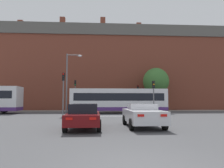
{
  "coord_description": "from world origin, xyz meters",
  "views": [
    {
      "loc": [
        -1.05,
        -5.27,
        1.6
      ],
      "look_at": [
        0.56,
        20.28,
        3.51
      ],
      "focal_mm": 35.0,
      "sensor_mm": 36.0,
      "label": 1
    }
  ],
  "objects_px": {
    "bus_crossing_lead": "(118,100)",
    "traffic_light_near_right": "(154,92)",
    "street_lamp_junction": "(69,77)",
    "pedestrian_waiting": "(85,104)",
    "pedestrian_walking_west": "(92,104)",
    "traffic_light_near_left": "(63,87)",
    "pedestrian_walking_east": "(75,104)",
    "car_saloon_left": "(84,116)",
    "traffic_light_far_right": "(138,93)",
    "car_roadster_right": "(143,115)",
    "traffic_light_far_left": "(75,90)"
  },
  "relations": [
    {
      "from": "pedestrian_waiting",
      "to": "pedestrian_walking_east",
      "type": "bearing_deg",
      "value": 15.1
    },
    {
      "from": "traffic_light_near_right",
      "to": "pedestrian_walking_west",
      "type": "xyz_separation_m",
      "value": [
        -6.79,
        11.84,
        -1.46
      ]
    },
    {
      "from": "bus_crossing_lead",
      "to": "pedestrian_walking_west",
      "type": "relative_size",
      "value": 6.8
    },
    {
      "from": "traffic_light_near_left",
      "to": "pedestrian_waiting",
      "type": "relative_size",
      "value": 2.64
    },
    {
      "from": "bus_crossing_lead",
      "to": "pedestrian_waiting",
      "type": "xyz_separation_m",
      "value": [
        -4.42,
        5.8,
        -0.64
      ]
    },
    {
      "from": "pedestrian_waiting",
      "to": "pedestrian_walking_west",
      "type": "height_order",
      "value": "pedestrian_walking_west"
    },
    {
      "from": "car_roadster_right",
      "to": "bus_crossing_lead",
      "type": "bearing_deg",
      "value": 89.98
    },
    {
      "from": "traffic_light_near_right",
      "to": "street_lamp_junction",
      "type": "height_order",
      "value": "street_lamp_junction"
    },
    {
      "from": "traffic_light_near_right",
      "to": "pedestrian_walking_east",
      "type": "xyz_separation_m",
      "value": [
        -9.4,
        11.3,
        -1.51
      ]
    },
    {
      "from": "traffic_light_far_left",
      "to": "street_lamp_junction",
      "type": "bearing_deg",
      "value": -90.91
    },
    {
      "from": "traffic_light_far_right",
      "to": "traffic_light_far_left",
      "type": "bearing_deg",
      "value": -177.59
    },
    {
      "from": "traffic_light_far_right",
      "to": "bus_crossing_lead",
      "type": "bearing_deg",
      "value": -120.62
    },
    {
      "from": "traffic_light_far_left",
      "to": "pedestrian_waiting",
      "type": "xyz_separation_m",
      "value": [
        1.53,
        0.16,
        -2.09
      ]
    },
    {
      "from": "street_lamp_junction",
      "to": "pedestrian_walking_west",
      "type": "relative_size",
      "value": 4.2
    },
    {
      "from": "street_lamp_junction",
      "to": "bus_crossing_lead",
      "type": "bearing_deg",
      "value": 4.29
    },
    {
      "from": "pedestrian_walking_west",
      "to": "bus_crossing_lead",
      "type": "bearing_deg",
      "value": 46.75
    },
    {
      "from": "street_lamp_junction",
      "to": "pedestrian_waiting",
      "type": "bearing_deg",
      "value": 75.39
    },
    {
      "from": "street_lamp_junction",
      "to": "pedestrian_walking_east",
      "type": "distance_m",
      "value": 8.04
    },
    {
      "from": "car_saloon_left",
      "to": "traffic_light_far_left",
      "type": "xyz_separation_m",
      "value": [
        -2.62,
        20.34,
        2.35
      ]
    },
    {
      "from": "pedestrian_walking_east",
      "to": "street_lamp_junction",
      "type": "bearing_deg",
      "value": 64.35
    },
    {
      "from": "traffic_light_near_right",
      "to": "pedestrian_waiting",
      "type": "bearing_deg",
      "value": 126.85
    },
    {
      "from": "bus_crossing_lead",
      "to": "traffic_light_near_right",
      "type": "xyz_separation_m",
      "value": [
        3.3,
        -4.5,
        0.87
      ]
    },
    {
      "from": "car_saloon_left",
      "to": "pedestrian_walking_east",
      "type": "xyz_separation_m",
      "value": [
        -2.76,
        21.5,
        0.26
      ]
    },
    {
      "from": "pedestrian_waiting",
      "to": "pedestrian_walking_west",
      "type": "relative_size",
      "value": 0.96
    },
    {
      "from": "traffic_light_far_left",
      "to": "street_lamp_junction",
      "type": "xyz_separation_m",
      "value": [
        -0.1,
        -6.09,
        1.36
      ]
    },
    {
      "from": "bus_crossing_lead",
      "to": "pedestrian_walking_east",
      "type": "distance_m",
      "value": 9.16
    },
    {
      "from": "traffic_light_far_left",
      "to": "traffic_light_near_left",
      "type": "bearing_deg",
      "value": -90.54
    },
    {
      "from": "traffic_light_near_left",
      "to": "traffic_light_far_right",
      "type": "bearing_deg",
      "value": 48.56
    },
    {
      "from": "pedestrian_walking_west",
      "to": "pedestrian_walking_east",
      "type": "bearing_deg",
      "value": -56.9
    },
    {
      "from": "traffic_light_far_right",
      "to": "pedestrian_walking_east",
      "type": "xyz_separation_m",
      "value": [
        -9.67,
        0.77,
        -1.68
      ]
    },
    {
      "from": "car_saloon_left",
      "to": "bus_crossing_lead",
      "type": "distance_m",
      "value": 15.1
    },
    {
      "from": "bus_crossing_lead",
      "to": "pedestrian_walking_east",
      "type": "xyz_separation_m",
      "value": [
        -6.09,
        6.8,
        -0.63
      ]
    },
    {
      "from": "street_lamp_junction",
      "to": "pedestrian_walking_east",
      "type": "height_order",
      "value": "street_lamp_junction"
    },
    {
      "from": "traffic_light_near_left",
      "to": "pedestrian_walking_east",
      "type": "distance_m",
      "value": 11.83
    },
    {
      "from": "bus_crossing_lead",
      "to": "traffic_light_near_left",
      "type": "xyz_separation_m",
      "value": [
        -6.05,
        -4.86,
        1.33
      ]
    },
    {
      "from": "traffic_light_far_right",
      "to": "pedestrian_waiting",
      "type": "xyz_separation_m",
      "value": [
        -7.99,
        -0.24,
        -1.68
      ]
    },
    {
      "from": "pedestrian_walking_west",
      "to": "traffic_light_near_left",
      "type": "bearing_deg",
      "value": 9.49
    },
    {
      "from": "traffic_light_near_right",
      "to": "pedestrian_waiting",
      "type": "distance_m",
      "value": 12.96
    },
    {
      "from": "bus_crossing_lead",
      "to": "pedestrian_walking_west",
      "type": "distance_m",
      "value": 8.16
    },
    {
      "from": "traffic_light_far_left",
      "to": "traffic_light_near_left",
      "type": "xyz_separation_m",
      "value": [
        -0.1,
        -10.5,
        -0.13
      ]
    },
    {
      "from": "bus_crossing_lead",
      "to": "street_lamp_junction",
      "type": "distance_m",
      "value": 6.69
    },
    {
      "from": "traffic_light_far_left",
      "to": "pedestrian_walking_east",
      "type": "bearing_deg",
      "value": 97.0
    },
    {
      "from": "car_saloon_left",
      "to": "pedestrian_walking_east",
      "type": "distance_m",
      "value": 21.68
    },
    {
      "from": "traffic_light_far_left",
      "to": "pedestrian_walking_east",
      "type": "relative_size",
      "value": 2.76
    },
    {
      "from": "car_roadster_right",
      "to": "street_lamp_junction",
      "type": "distance_m",
      "value": 15.44
    },
    {
      "from": "traffic_light_near_right",
      "to": "pedestrian_waiting",
      "type": "relative_size",
      "value": 2.2
    },
    {
      "from": "car_saloon_left",
      "to": "street_lamp_junction",
      "type": "distance_m",
      "value": 14.97
    },
    {
      "from": "traffic_light_far_left",
      "to": "pedestrian_walking_west",
      "type": "bearing_deg",
      "value": 34.81
    },
    {
      "from": "traffic_light_far_left",
      "to": "street_lamp_junction",
      "type": "height_order",
      "value": "street_lamp_junction"
    },
    {
      "from": "traffic_light_near_right",
      "to": "street_lamp_junction",
      "type": "bearing_deg",
      "value": 156.62
    }
  ]
}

